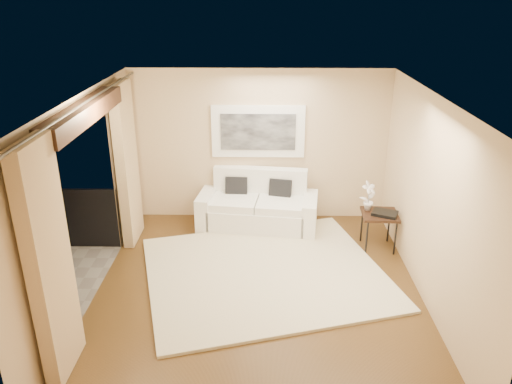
{
  "coord_description": "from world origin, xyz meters",
  "views": [
    {
      "loc": [
        0.07,
        -5.95,
        3.93
      ],
      "look_at": [
        -0.04,
        1.08,
        1.05
      ],
      "focal_mm": 35.0,
      "sensor_mm": 36.0,
      "label": 1
    }
  ],
  "objects_px": {
    "side_table": "(380,217)",
    "balcony_chair_near": "(6,295)",
    "ice_bucket": "(2,235)",
    "orchid": "(369,196)",
    "sofa": "(258,207)",
    "bistro_table": "(14,252)",
    "balcony_chair_far": "(20,242)"
  },
  "relations": [
    {
      "from": "balcony_chair_near",
      "to": "ice_bucket",
      "type": "height_order",
      "value": "ice_bucket"
    },
    {
      "from": "ice_bucket",
      "to": "orchid",
      "type": "bearing_deg",
      "value": 14.12
    },
    {
      "from": "sofa",
      "to": "orchid",
      "type": "bearing_deg",
      "value": -13.82
    },
    {
      "from": "sofa",
      "to": "balcony_chair_near",
      "type": "height_order",
      "value": "sofa"
    },
    {
      "from": "side_table",
      "to": "ice_bucket",
      "type": "height_order",
      "value": "ice_bucket"
    },
    {
      "from": "bistro_table",
      "to": "ice_bucket",
      "type": "xyz_separation_m",
      "value": [
        -0.19,
        0.12,
        0.18
      ]
    },
    {
      "from": "sofa",
      "to": "balcony_chair_near",
      "type": "relative_size",
      "value": 2.47
    },
    {
      "from": "side_table",
      "to": "bistro_table",
      "type": "height_order",
      "value": "bistro_table"
    },
    {
      "from": "orchid",
      "to": "balcony_chair_near",
      "type": "height_order",
      "value": "orchid"
    },
    {
      "from": "balcony_chair_far",
      "to": "orchid",
      "type": "bearing_deg",
      "value": -152.05
    },
    {
      "from": "sofa",
      "to": "orchid",
      "type": "xyz_separation_m",
      "value": [
        1.77,
        -0.69,
        0.51
      ]
    },
    {
      "from": "balcony_chair_far",
      "to": "balcony_chair_near",
      "type": "height_order",
      "value": "balcony_chair_far"
    },
    {
      "from": "side_table",
      "to": "ice_bucket",
      "type": "relative_size",
      "value": 3.05
    },
    {
      "from": "sofa",
      "to": "side_table",
      "type": "relative_size",
      "value": 3.52
    },
    {
      "from": "sofa",
      "to": "ice_bucket",
      "type": "height_order",
      "value": "sofa"
    },
    {
      "from": "sofa",
      "to": "balcony_chair_far",
      "type": "relative_size",
      "value": 2.21
    },
    {
      "from": "balcony_chair_near",
      "to": "ice_bucket",
      "type": "bearing_deg",
      "value": 113.74
    },
    {
      "from": "bistro_table",
      "to": "balcony_chair_far",
      "type": "bearing_deg",
      "value": 105.6
    },
    {
      "from": "ice_bucket",
      "to": "bistro_table",
      "type": "bearing_deg",
      "value": -32.67
    },
    {
      "from": "orchid",
      "to": "balcony_chair_far",
      "type": "height_order",
      "value": "orchid"
    },
    {
      "from": "ice_bucket",
      "to": "side_table",
      "type": "bearing_deg",
      "value": 12.48
    },
    {
      "from": "sofa",
      "to": "bistro_table",
      "type": "height_order",
      "value": "sofa"
    },
    {
      "from": "balcony_chair_far",
      "to": "ice_bucket",
      "type": "bearing_deg",
      "value": 84.37
    },
    {
      "from": "sofa",
      "to": "bistro_table",
      "type": "relative_size",
      "value": 2.92
    },
    {
      "from": "sofa",
      "to": "balcony_chair_far",
      "type": "height_order",
      "value": "sofa"
    },
    {
      "from": "balcony_chair_far",
      "to": "bistro_table",
      "type": "bearing_deg",
      "value": 121.62
    },
    {
      "from": "side_table",
      "to": "balcony_chair_near",
      "type": "bearing_deg",
      "value": -156.03
    },
    {
      "from": "side_table",
      "to": "orchid",
      "type": "xyz_separation_m",
      "value": [
        -0.18,
        0.12,
        0.3
      ]
    },
    {
      "from": "bistro_table",
      "to": "balcony_chair_near",
      "type": "distance_m",
      "value": 0.93
    },
    {
      "from": "side_table",
      "to": "balcony_chair_near",
      "type": "xyz_separation_m",
      "value": [
        -4.95,
        -2.2,
        -0.05
      ]
    },
    {
      "from": "side_table",
      "to": "balcony_chair_far",
      "type": "bearing_deg",
      "value": -169.69
    },
    {
      "from": "sofa",
      "to": "side_table",
      "type": "distance_m",
      "value": 2.12
    }
  ]
}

